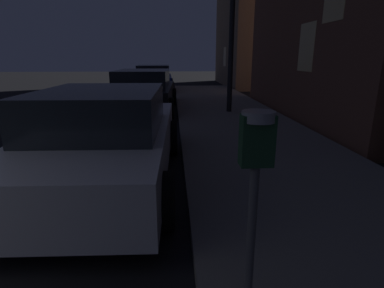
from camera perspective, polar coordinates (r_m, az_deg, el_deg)
The scene contains 4 objects.
parking_meter at distance 1.84m, azimuth 11.69°, elevation -4.66°, with size 0.19×0.19×1.42m.
car_white at distance 4.67m, azimuth -15.69°, elevation 1.06°, with size 2.14×4.45×1.43m.
car_black at distance 10.86m, azimuth -8.96°, elevation 9.79°, with size 2.27×4.58×1.43m.
car_blue at distance 16.76m, azimuth -7.15°, elevation 11.94°, with size 2.15×4.06×1.43m.
Camera 1 is at (3.83, -0.93, 1.86)m, focal length 28.58 mm.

